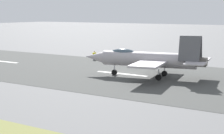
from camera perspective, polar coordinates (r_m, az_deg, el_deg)
name	(u,v)px	position (r m, az deg, el deg)	size (l,w,h in m)	color
ground_plane	(127,74)	(51.08, 2.38, -1.16)	(400.00, 400.00, 0.00)	slate
runway_strip	(127,74)	(51.07, 2.40, -1.15)	(240.00, 26.00, 0.02)	#444543
fighter_jet	(148,59)	(48.67, 5.58, 1.26)	(17.38, 13.74, 5.66)	#AAA3AA
crew_person	(94,55)	(66.56, -2.75, 1.81)	(0.49, 0.57, 1.60)	#1E2338
marker_cone_mid	(140,60)	(64.26, 4.34, 1.08)	(0.44, 0.44, 0.55)	orange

